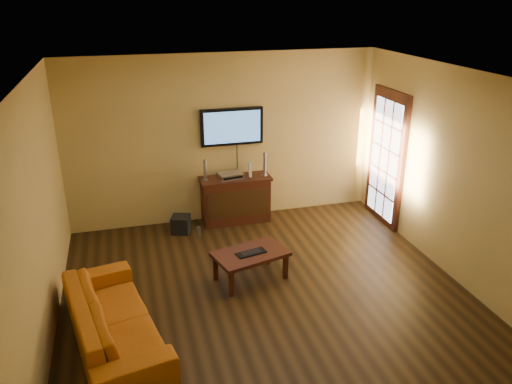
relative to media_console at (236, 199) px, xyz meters
name	(u,v)px	position (x,y,z in m)	size (l,w,h in m)	color
ground_plane	(268,297)	(-0.12, -2.27, -0.39)	(5.00, 5.00, 0.00)	black
room_walls	(255,154)	(-0.12, -1.65, 1.30)	(5.00, 5.00, 5.00)	tan
french_door	(386,159)	(2.34, -0.57, 0.66)	(0.07, 1.02, 2.22)	black
media_console	(236,199)	(0.00, 0.00, 0.00)	(1.15, 0.44, 0.76)	black
television	(232,127)	(0.00, 0.18, 1.17)	(1.00, 0.08, 0.59)	black
coffee_table	(251,256)	(-0.22, -1.80, -0.04)	(1.05, 0.79, 0.40)	black
sofa	(113,312)	(-1.96, -2.66, 0.01)	(2.02, 0.59, 0.79)	#AE5C13
speaker_left	(205,171)	(-0.48, 0.01, 0.53)	(0.09, 0.09, 0.34)	silver
speaker_right	(265,165)	(0.48, -0.02, 0.56)	(0.10, 0.10, 0.38)	silver
av_receiver	(230,175)	(-0.08, 0.02, 0.42)	(0.38, 0.27, 0.09)	silver
game_console	(250,170)	(0.25, 0.03, 0.48)	(0.04, 0.15, 0.21)	white
subwoofer	(181,224)	(-0.93, -0.17, -0.25)	(0.27, 0.27, 0.27)	black
bottle	(199,232)	(-0.69, -0.41, -0.30)	(0.07, 0.07, 0.19)	white
keyboard	(251,253)	(-0.22, -1.83, 0.02)	(0.42, 0.23, 0.02)	black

